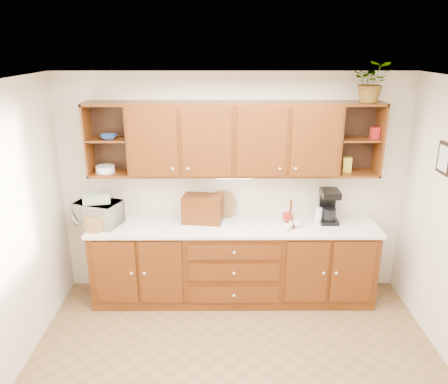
{
  "coord_description": "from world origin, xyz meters",
  "views": [
    {
      "loc": [
        -0.13,
        -3.09,
        2.89
      ],
      "look_at": [
        -0.11,
        1.15,
        1.43
      ],
      "focal_mm": 35.0,
      "sensor_mm": 36.0,
      "label": 1
    }
  ],
  "objects_px": {
    "microwave": "(99,213)",
    "coffee_maker": "(329,206)",
    "potted_plant": "(372,82)",
    "bread_box": "(203,209)"
  },
  "relations": [
    {
      "from": "microwave",
      "to": "coffee_maker",
      "type": "bearing_deg",
      "value": 21.46
    },
    {
      "from": "coffee_maker",
      "to": "microwave",
      "type": "bearing_deg",
      "value": -176.57
    },
    {
      "from": "microwave",
      "to": "potted_plant",
      "type": "xyz_separation_m",
      "value": [
        2.94,
        0.06,
        1.43
      ]
    },
    {
      "from": "bread_box",
      "to": "coffee_maker",
      "type": "height_order",
      "value": "coffee_maker"
    },
    {
      "from": "bread_box",
      "to": "microwave",
      "type": "bearing_deg",
      "value": -168.72
    },
    {
      "from": "microwave",
      "to": "bread_box",
      "type": "distance_m",
      "value": 1.17
    },
    {
      "from": "microwave",
      "to": "coffee_maker",
      "type": "xyz_separation_m",
      "value": [
        2.61,
        0.08,
        0.05
      ]
    },
    {
      "from": "bread_box",
      "to": "potted_plant",
      "type": "height_order",
      "value": "potted_plant"
    },
    {
      "from": "microwave",
      "to": "coffee_maker",
      "type": "height_order",
      "value": "coffee_maker"
    },
    {
      "from": "microwave",
      "to": "bread_box",
      "type": "xyz_separation_m",
      "value": [
        1.17,
        0.07,
        0.02
      ]
    }
  ]
}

